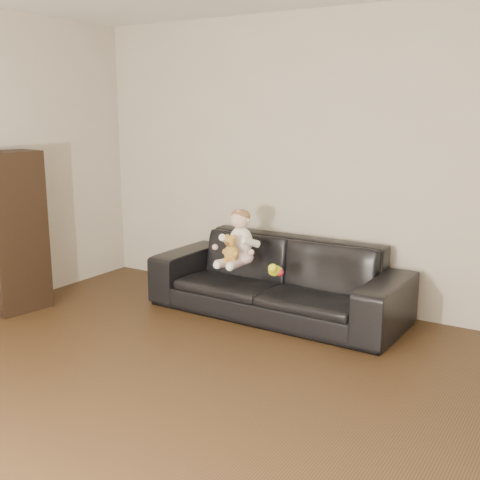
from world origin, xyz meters
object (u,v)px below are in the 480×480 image
Objects in this scene: baby at (239,241)px; toy_rattle at (280,272)px; teddy_bear at (231,249)px; toy_blue_disc at (276,269)px; sofa at (277,278)px; cabinet at (14,232)px; toy_green at (275,271)px.

toy_rattle is at bearing -12.22° from baby.
toy_blue_disc is at bearing 23.04° from teddy_bear.
sofa is 0.49m from teddy_bear.
cabinet is 1.93m from teddy_bear.
baby is 0.42m from toy_blue_disc.
cabinet is 10.95× the size of toy_green.
sofa is at bearing 114.36° from toy_blue_disc.
cabinet reaches higher than toy_rattle.
toy_blue_disc is at bearing 114.66° from toy_green.
teddy_bear is 0.44m from toy_green.
baby is 2.06× the size of teddy_bear.
teddy_bear reaches higher than sofa.
cabinet is 5.93× the size of teddy_bear.
toy_rattle is at bearing -52.89° from toy_blue_disc.
toy_rattle is 0.19m from toy_blue_disc.
sofa is at bearing 114.54° from toy_green.
baby is 7.50× the size of toy_rattle.
sofa is 33.91× the size of toy_rattle.
sofa is 4.52× the size of baby.
toy_blue_disc is at bearing 34.16° from cabinet.
sofa is 0.46m from baby.
baby is at bearing 38.39° from cabinet.
toy_rattle is at bearing 29.76° from cabinet.
cabinet is at bearing -150.29° from sofa.
sofa is 0.33m from toy_green.
cabinet is 2.33m from toy_green.
sofa reaches higher than toy_green.
cabinet reaches higher than baby.
toy_green is (0.44, -0.15, -0.17)m from baby.
toy_green is at bearing -163.98° from toy_rattle.
toy_blue_disc is (0.36, 0.01, -0.21)m from baby.
toy_blue_disc is at bearing 5.46° from baby.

